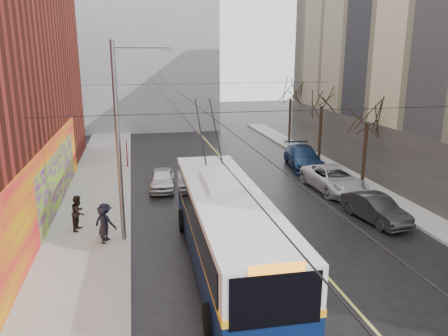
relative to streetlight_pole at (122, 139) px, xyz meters
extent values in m
cube|color=gray|center=(-1.86, 2.00, -4.77)|extent=(4.00, 60.00, 0.15)
cube|color=gray|center=(15.14, 2.00, -4.77)|extent=(2.00, 60.00, 0.15)
cube|color=#BFB74C|center=(7.64, 4.00, -4.84)|extent=(0.12, 50.00, 0.01)
cube|color=#EFC105|center=(-3.82, 0.00, -2.85)|extent=(0.08, 28.00, 4.00)
cube|color=#740490|center=(-3.78, 6.00, -3.25)|extent=(0.06, 12.00, 3.20)
cube|color=#4C4742|center=(16.11, 4.00, -2.85)|extent=(0.06, 36.00, 4.00)
cube|color=gray|center=(0.14, 35.00, 4.15)|extent=(20.00, 12.00, 18.00)
cylinder|color=slate|center=(-0.16, 0.00, -0.35)|extent=(0.20, 0.20, 9.00)
cube|color=#4D0B19|center=(0.19, 0.00, -0.65)|extent=(0.04, 0.60, 1.10)
cylinder|color=slate|center=(1.04, 0.00, 3.85)|extent=(2.40, 0.10, 0.10)
cube|color=slate|center=(2.14, 0.00, 3.75)|extent=(0.50, 0.22, 0.12)
cylinder|color=black|center=(2.34, 5.00, 1.35)|extent=(0.02, 60.00, 0.02)
cylinder|color=black|center=(3.34, 5.00, 1.35)|extent=(0.02, 60.00, 0.02)
cylinder|color=black|center=(6.14, -4.00, 1.55)|extent=(18.00, 0.02, 0.02)
cylinder|color=black|center=(6.14, 12.00, 1.55)|extent=(18.00, 0.02, 0.02)
cylinder|color=black|center=(15.14, 6.00, -2.75)|extent=(0.24, 0.24, 4.20)
cylinder|color=black|center=(15.14, 13.00, -2.61)|extent=(0.24, 0.24, 4.48)
cylinder|color=black|center=(15.14, 20.00, -2.66)|extent=(0.24, 0.24, 4.37)
ellipsoid|color=slate|center=(4.09, -0.42, 3.19)|extent=(0.44, 0.20, 0.12)
ellipsoid|color=slate|center=(6.38, 0.52, 2.32)|extent=(0.44, 0.20, 0.12)
ellipsoid|color=slate|center=(3.29, 0.93, 1.90)|extent=(0.44, 0.20, 0.12)
cube|color=#081841|center=(3.96, -3.42, -3.84)|extent=(2.99, 12.81, 1.60)
cube|color=silver|center=(3.96, -3.42, -2.35)|extent=(2.99, 12.81, 1.38)
cube|color=yellow|center=(3.96, -3.42, -3.04)|extent=(3.03, 12.86, 0.23)
cube|color=black|center=(3.85, -9.82, -2.51)|extent=(2.45, 0.08, 1.49)
cube|color=black|center=(4.07, 2.97, -2.51)|extent=(2.45, 0.08, 1.28)
cube|color=black|center=(2.56, -3.40, -2.45)|extent=(0.24, 11.70, 1.06)
cube|color=black|center=(5.37, -3.45, -2.45)|extent=(0.24, 11.70, 1.06)
cube|color=silver|center=(3.98, -2.36, -1.50)|extent=(1.54, 3.22, 0.32)
cylinder|color=black|center=(2.51, -7.66, -4.32)|extent=(0.34, 1.07, 1.06)
cylinder|color=black|center=(5.27, -7.70, -4.32)|extent=(0.34, 1.07, 1.06)
cylinder|color=black|center=(2.65, 0.86, -4.32)|extent=(0.34, 1.07, 1.06)
cylinder|color=black|center=(5.42, 0.81, -4.32)|extent=(0.34, 1.07, 1.06)
cylinder|color=black|center=(3.67, 1.37, 0.05)|extent=(0.13, 3.70, 2.62)
cylinder|color=black|center=(4.42, 1.36, 0.05)|extent=(0.13, 3.70, 2.62)
imported|color=#29292C|center=(12.58, 0.03, -4.16)|extent=(2.06, 4.35, 1.38)
imported|color=#BEBEC0|center=(12.79, 5.38, -4.08)|extent=(2.77, 5.62, 1.54)
imported|color=navy|center=(13.14, 11.41, -4.04)|extent=(3.03, 5.80, 1.60)
imported|color=silver|center=(2.15, 7.94, -4.19)|extent=(1.93, 4.01, 1.32)
imported|color=black|center=(-1.04, -0.19, -3.89)|extent=(0.41, 0.60, 1.62)
imported|color=black|center=(-2.28, 1.61, -3.83)|extent=(0.85, 0.98, 1.74)
imported|color=black|center=(-0.95, 0.10, -3.82)|extent=(1.30, 1.18, 1.75)
camera|label=1|loc=(0.55, -19.20, 3.54)|focal=35.00mm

